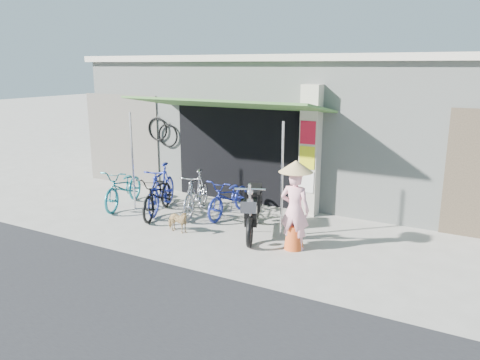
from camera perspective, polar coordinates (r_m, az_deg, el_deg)
The scene contains 14 objects.
ground at distance 9.47m, azimuth -1.89°, elevation -7.30°, with size 80.00×80.00×0.00m, color #A8A398.
road_strip at distance 6.47m, azimuth -24.10°, elevation -19.34°, with size 80.00×6.00×0.01m, color #29292B.
bicycle_shop at distance 13.55m, azimuth 9.22°, elevation 6.97°, with size 12.30×5.30×3.66m.
shop_pillar at distance 10.85m, azimuth 8.60°, elevation 3.51°, with size 0.42×0.44×3.00m.
awning at distance 10.73m, azimuth -1.69°, elevation 9.02°, with size 4.60×1.88×2.72m.
neighbour_left at distance 14.11m, azimuth -14.11°, elevation 4.80°, with size 2.60×0.06×2.60m, color #6B665B.
bike_teal at distance 11.85m, azimuth -13.96°, elevation -0.89°, with size 0.65×1.85×0.97m, color #1B747D.
bike_blue at distance 11.29m, azimuth -9.56°, elevation -1.01°, with size 0.53×1.86×1.12m, color #222E9E.
bike_black at distance 11.02m, azimuth -9.97°, elevation -1.81°, with size 0.64×1.84×0.97m, color black.
bike_silver at distance 10.92m, azimuth -5.37°, elevation -1.63°, with size 0.48×1.71×1.03m, color #B8B8BD.
bike_navy at distance 10.79m, azimuth -1.30°, elevation -2.08°, with size 0.60×1.73×0.91m, color #202D96.
street_dog at distance 9.89m, azimuth -7.66°, elevation -5.00°, with size 0.26×0.57×0.48m, color tan.
moped at distance 9.68m, azimuth 1.61°, elevation -3.50°, with size 0.99×1.97×1.17m.
nun at distance 8.82m, azimuth 6.71°, elevation -3.14°, with size 0.64×0.64×1.72m.
Camera 1 is at (4.55, -7.57, 3.42)m, focal length 35.00 mm.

